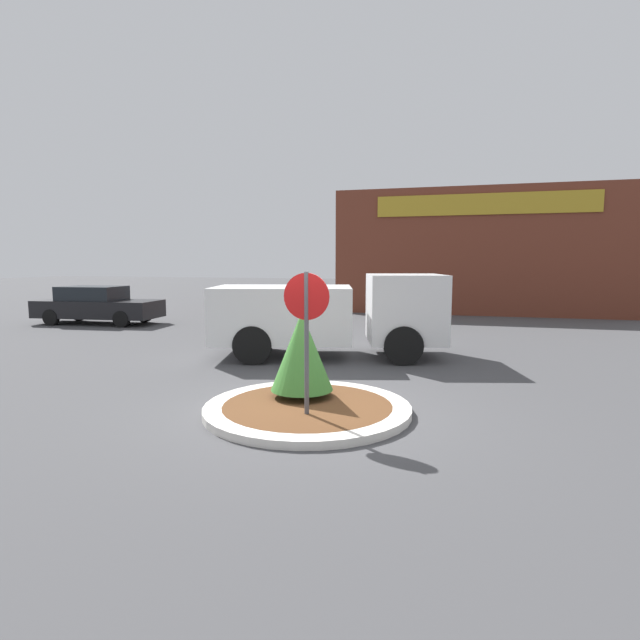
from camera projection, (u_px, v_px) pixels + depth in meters
The scene contains 7 objects.
ground_plane at pixel (307, 412), 7.97m from camera, with size 120.00×120.00×0.00m, color #474749.
traffic_island at pixel (307, 408), 7.97m from camera, with size 3.30×3.30×0.13m.
stop_sign at pixel (306, 319), 7.32m from camera, with size 0.69×0.07×2.25m.
island_shrub at pixel (302, 351), 8.35m from camera, with size 1.05×1.05×1.44m.
utility_truck at pixel (330, 313), 12.50m from camera, with size 6.02×3.46×2.08m.
storefront_building at pixel (480, 253), 24.52m from camera, with size 13.16×6.07×5.66m.
parked_sedan_black at pixel (97, 305), 19.19m from camera, with size 4.83×2.10×1.45m.
Camera 1 is at (2.25, -7.41, 2.40)m, focal length 28.00 mm.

